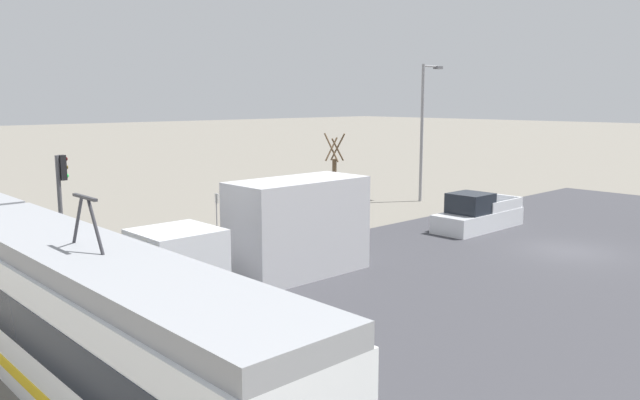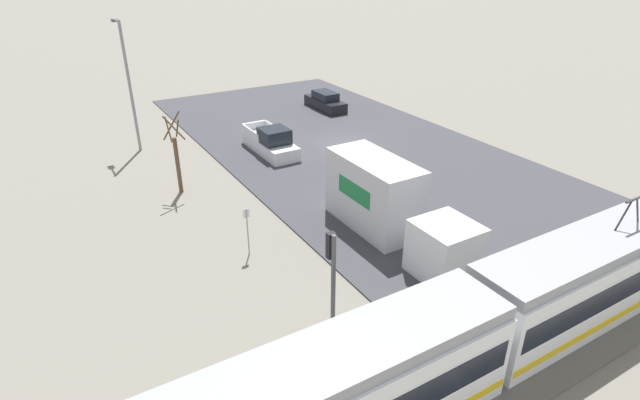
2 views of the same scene
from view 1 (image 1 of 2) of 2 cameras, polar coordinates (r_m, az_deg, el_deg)
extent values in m
plane|color=slate|center=(29.37, 21.68, -4.48)|extent=(320.00, 320.00, 0.00)
cube|color=#38383D|center=(29.36, 21.69, -4.41)|extent=(18.23, 38.06, 0.08)
cube|color=gray|center=(14.80, -15.65, -17.04)|extent=(72.77, 0.10, 0.14)
cube|color=white|center=(14.71, -20.03, -11.44)|extent=(14.23, 2.54, 2.97)
cube|color=black|center=(14.59, -20.11, -10.14)|extent=(13.80, 2.57, 0.99)
cube|color=gold|center=(15.05, -19.84, -14.73)|extent=(14.09, 2.58, 0.28)
cube|color=gray|center=(14.21, -20.41, -5.00)|extent=(14.23, 2.33, 0.42)
cylinder|color=#2D2D33|center=(13.65, -19.85, -2.26)|extent=(0.66, 0.07, 1.15)
cylinder|color=#2D2D33|center=(14.47, -21.27, -1.72)|extent=(0.66, 0.07, 1.15)
cube|color=#2D2D33|center=(13.96, -20.71, 0.23)|extent=(1.10, 0.08, 0.06)
cube|color=silver|center=(20.58, -12.92, -5.98)|extent=(2.43, 2.50, 2.46)
cube|color=#B2B2B7|center=(23.37, -2.02, -2.48)|extent=(2.43, 5.30, 3.61)
cube|color=#196B38|center=(24.23, -3.94, -1.21)|extent=(0.02, 2.65, 0.90)
cube|color=silver|center=(32.80, 14.26, -1.77)|extent=(1.98, 5.51, 0.92)
cube|color=black|center=(31.99, 13.58, -0.27)|extent=(1.82, 1.87, 0.99)
cube|color=silver|center=(34.12, 14.07, -0.11)|extent=(0.12, 2.75, 0.54)
cube|color=silver|center=(33.18, 16.71, -0.48)|extent=(0.12, 2.75, 0.54)
cube|color=silver|center=(34.90, 16.65, -0.01)|extent=(1.82, 0.22, 0.54)
cube|color=red|center=(35.43, 15.61, -0.57)|extent=(0.14, 0.04, 0.18)
cylinder|color=#47474C|center=(25.55, -22.61, -1.30)|extent=(0.16, 0.16, 4.55)
cube|color=black|center=(25.37, -22.48, 2.75)|extent=(0.28, 0.22, 0.95)
sphere|color=#390606|center=(25.39, -22.27, 3.50)|extent=(0.18, 0.18, 0.18)
sphere|color=#3C2C06|center=(25.42, -22.23, 2.78)|extent=(0.18, 0.18, 0.18)
sphere|color=green|center=(25.45, -22.18, 2.06)|extent=(0.18, 0.18, 0.18)
cylinder|color=brown|center=(34.77, 1.32, 1.02)|extent=(0.24, 0.24, 3.35)
cylinder|color=brown|center=(34.70, 1.04, 4.67)|extent=(0.09, 0.94, 1.29)
cylinder|color=brown|center=(34.34, 1.04, 4.82)|extent=(1.13, 0.09, 1.56)
cylinder|color=brown|center=(34.34, 1.63, 4.62)|extent=(0.09, 0.94, 1.29)
cylinder|color=brown|center=(34.69, 1.63, 4.86)|extent=(1.13, 0.09, 1.56)
cylinder|color=gray|center=(41.05, 9.29, 6.01)|extent=(0.20, 0.20, 8.84)
cylinder|color=gray|center=(41.69, 10.13, 11.95)|extent=(0.12, 1.60, 0.12)
cube|color=#515156|center=(42.29, 10.75, 11.81)|extent=(0.36, 0.60, 0.18)
cylinder|color=gray|center=(29.08, -9.42, -1.71)|extent=(0.06, 0.06, 2.36)
cube|color=white|center=(28.94, -9.42, 0.16)|extent=(0.32, 0.02, 0.44)
cube|color=red|center=(28.94, -9.40, 0.17)|extent=(0.31, 0.01, 0.10)
camera|label=2|loc=(31.80, -50.35, 17.00)|focal=28.00mm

